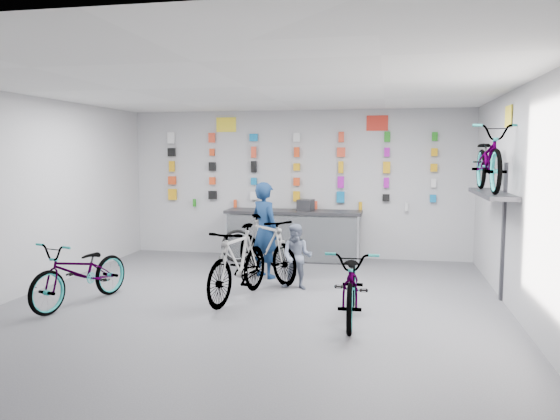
% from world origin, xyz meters
% --- Properties ---
extents(floor, '(8.00, 8.00, 0.00)m').
position_xyz_m(floor, '(0.00, 0.00, 0.00)').
color(floor, '#4C4C50').
rests_on(floor, ground).
extents(ceiling, '(8.00, 8.00, 0.00)m').
position_xyz_m(ceiling, '(0.00, 0.00, 3.00)').
color(ceiling, white).
rests_on(ceiling, wall_back).
extents(wall_back, '(7.00, 0.00, 7.00)m').
position_xyz_m(wall_back, '(0.00, 4.00, 1.50)').
color(wall_back, '#AFAFB1').
rests_on(wall_back, floor).
extents(wall_front, '(7.00, 0.00, 7.00)m').
position_xyz_m(wall_front, '(0.00, -4.00, 1.50)').
color(wall_front, '#AFAFB1').
rests_on(wall_front, floor).
extents(wall_left, '(0.00, 8.00, 8.00)m').
position_xyz_m(wall_left, '(-3.50, 0.00, 1.50)').
color(wall_left, '#AFAFB1').
rests_on(wall_left, floor).
extents(wall_right, '(0.00, 8.00, 8.00)m').
position_xyz_m(wall_right, '(3.50, 0.00, 1.50)').
color(wall_right, '#AFAFB1').
rests_on(wall_right, floor).
extents(counter, '(2.70, 0.66, 1.00)m').
position_xyz_m(counter, '(0.00, 3.54, 0.49)').
color(counter, black).
rests_on(counter, floor).
extents(merch_wall, '(5.55, 0.08, 1.57)m').
position_xyz_m(merch_wall, '(-0.18, 3.93, 1.78)').
color(merch_wall, orange).
rests_on(merch_wall, wall_back).
extents(wall_bracket, '(0.39, 1.90, 2.00)m').
position_xyz_m(wall_bracket, '(3.33, 1.20, 1.46)').
color(wall_bracket, '#333338').
rests_on(wall_bracket, wall_right).
extents(sign_left, '(0.42, 0.02, 0.30)m').
position_xyz_m(sign_left, '(-1.50, 3.98, 2.72)').
color(sign_left, yellow).
rests_on(sign_left, wall_back).
extents(sign_right, '(0.42, 0.02, 0.30)m').
position_xyz_m(sign_right, '(1.60, 3.98, 2.72)').
color(sign_right, red).
rests_on(sign_right, wall_back).
extents(sign_side, '(0.02, 0.40, 0.30)m').
position_xyz_m(sign_side, '(3.48, 1.20, 2.65)').
color(sign_side, yellow).
rests_on(sign_side, wall_right).
extents(bike_left, '(1.03, 1.87, 0.93)m').
position_xyz_m(bike_left, '(-2.38, -0.20, 0.47)').
color(bike_left, gray).
rests_on(bike_left, floor).
extents(bike_center, '(0.87, 1.88, 1.09)m').
position_xyz_m(bike_center, '(-0.28, 0.48, 0.54)').
color(bike_center, gray).
rests_on(bike_center, floor).
extents(bike_right, '(0.71, 1.85, 0.96)m').
position_xyz_m(bike_right, '(1.42, -0.17, 0.48)').
color(bike_right, gray).
rests_on(bike_right, floor).
extents(bike_service, '(1.63, 1.66, 1.09)m').
position_xyz_m(bike_service, '(-0.16, 1.79, 0.54)').
color(bike_service, gray).
rests_on(bike_service, floor).
extents(bike_wall, '(0.63, 1.80, 0.95)m').
position_xyz_m(bike_wall, '(3.25, 1.20, 2.05)').
color(bike_wall, gray).
rests_on(bike_wall, wall_bracket).
extents(clerk, '(0.71, 0.68, 1.64)m').
position_xyz_m(clerk, '(-0.22, 1.97, 0.82)').
color(clerk, '#0E2347').
rests_on(clerk, floor).
extents(customer, '(0.53, 0.43, 1.03)m').
position_xyz_m(customer, '(0.46, 1.25, 0.52)').
color(customer, slate).
rests_on(customer, floor).
extents(spare_wheel, '(0.68, 0.38, 0.64)m').
position_xyz_m(spare_wheel, '(-1.04, 3.17, 0.31)').
color(spare_wheel, black).
rests_on(spare_wheel, floor).
extents(register, '(0.33, 0.35, 0.22)m').
position_xyz_m(register, '(0.25, 3.55, 1.11)').
color(register, black).
rests_on(register, counter).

